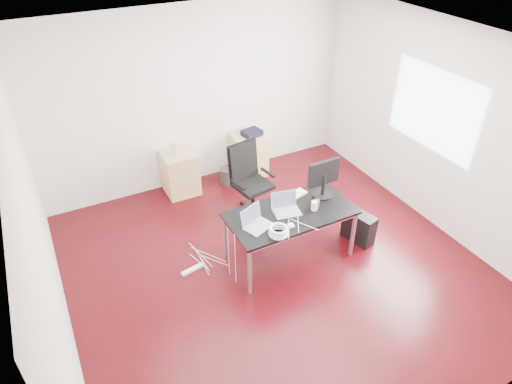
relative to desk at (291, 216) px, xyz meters
name	(u,v)px	position (x,y,z in m)	size (l,w,h in m)	color
room_shell	(281,175)	(-0.22, -0.11, 0.73)	(5.00, 5.00, 5.00)	#34050A
desk	(291,216)	(0.00, 0.00, 0.00)	(1.60, 0.80, 0.73)	black
office_chair	(249,177)	(0.00, 1.15, -0.07)	(0.55, 0.57, 1.08)	black
filing_cabinet_left	(180,173)	(-0.73, 2.12, -0.33)	(0.50, 0.50, 0.70)	tan
filing_cabinet_right	(249,155)	(0.48, 2.12, -0.33)	(0.50, 0.50, 0.70)	tan
pc_tower	(359,227)	(1.03, -0.14, -0.46)	(0.20, 0.45, 0.44)	black
wastebasket	(227,176)	(0.02, 1.99, -0.54)	(0.24, 0.24, 0.28)	black
power_strip	(192,270)	(-1.24, 0.33, -0.66)	(0.30, 0.06, 0.04)	white
laptop_left	(256,222)	(-0.51, -0.04, 0.11)	(0.40, 0.36, 0.23)	silver
laptop_right	(286,207)	(-0.04, 0.05, 0.11)	(0.37, 0.31, 0.23)	silver
monitor	(324,177)	(0.56, 0.14, 0.34)	(0.45, 0.26, 0.51)	black
keyboard	(292,197)	(0.18, 0.27, 0.06)	(0.44, 0.14, 0.02)	white
cup_white	(314,206)	(0.29, -0.09, 0.11)	(0.08, 0.08, 0.12)	white
cup_brown	(317,204)	(0.35, -0.05, 0.10)	(0.08, 0.08, 0.10)	#4F381B
cable_coil	(278,231)	(-0.35, -0.31, 0.11)	(0.24, 0.24, 0.11)	white
power_adapter	(291,226)	(-0.14, -0.24, 0.07)	(0.07, 0.07, 0.03)	white
speaker	(173,149)	(-0.80, 2.11, 0.11)	(0.09, 0.08, 0.18)	#9E9E9E
navy_garment	(252,133)	(0.54, 2.13, 0.07)	(0.30, 0.24, 0.09)	black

